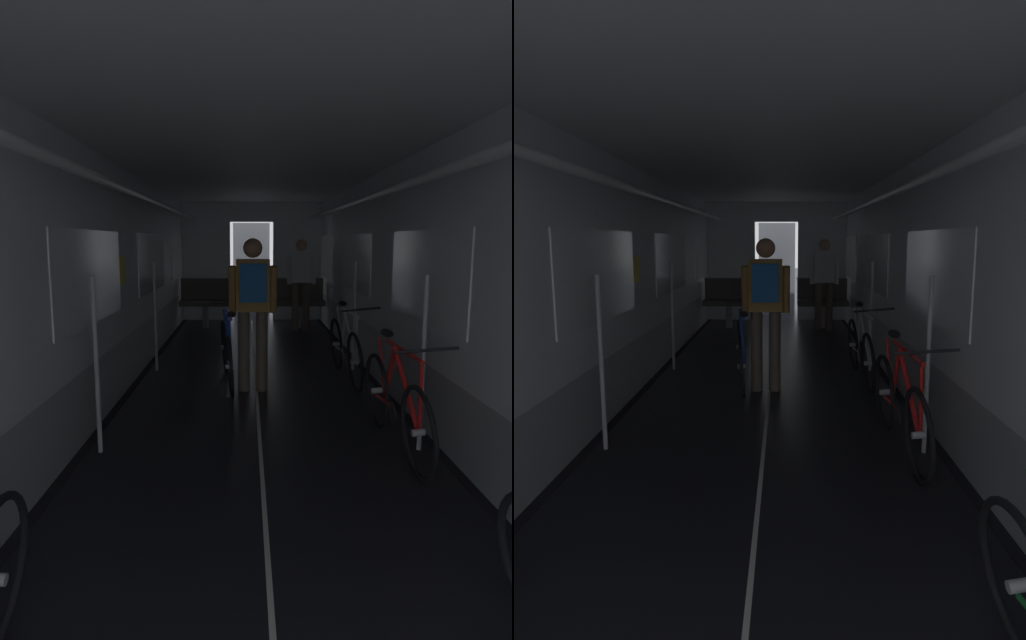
{
  "view_description": "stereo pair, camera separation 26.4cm",
  "coord_description": "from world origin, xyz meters",
  "views": [
    {
      "loc": [
        -0.11,
        -1.8,
        1.65
      ],
      "look_at": [
        0.0,
        4.06,
        0.75
      ],
      "focal_mm": 28.89,
      "sensor_mm": 36.0,
      "label": 1
    },
    {
      "loc": [
        0.16,
        -1.8,
        1.65
      ],
      "look_at": [
        0.0,
        4.06,
        0.75
      ],
      "focal_mm": 28.89,
      "sensor_mm": 36.0,
      "label": 2
    }
  ],
  "objects": [
    {
      "name": "bench_seat_far_right",
      "position": [
        0.9,
        8.07,
        0.57
      ],
      "size": [
        0.98,
        0.51,
        0.95
      ],
      "color": "gray",
      "rests_on": "ground"
    },
    {
      "name": "person_standing_near_bench",
      "position": [
        0.9,
        7.7,
        0.98
      ],
      "size": [
        0.53,
        0.23,
        1.69
      ],
      "color": "brown",
      "rests_on": "ground"
    },
    {
      "name": "bench_seat_far_left",
      "position": [
        -0.9,
        8.07,
        0.57
      ],
      "size": [
        0.98,
        0.51,
        0.95
      ],
      "color": "gray",
      "rests_on": "ground"
    },
    {
      "name": "bicycle_red",
      "position": [
        1.07,
        2.12,
        0.38
      ],
      "size": [
        0.44,
        1.69,
        0.95
      ],
      "color": "black",
      "rests_on": "ground"
    },
    {
      "name": "bicycle_silver",
      "position": [
        1.08,
        4.24,
        0.38
      ],
      "size": [
        0.44,
        1.69,
        0.95
      ],
      "color": "black",
      "rests_on": "ground"
    },
    {
      "name": "person_cyclist_aisle",
      "position": [
        -0.04,
        3.76,
        1.02
      ],
      "size": [
        0.53,
        0.37,
        1.69
      ],
      "color": "brown",
      "rests_on": "ground"
    },
    {
      "name": "bicycle_blue_in_aisle",
      "position": [
        -0.34,
        4.03,
        0.38
      ],
      "size": [
        0.44,
        1.69,
        0.94
      ],
      "color": "black",
      "rests_on": "ground"
    },
    {
      "name": "train_car_shell",
      "position": [
        -0.0,
        3.6,
        1.7
      ],
      "size": [
        3.14,
        12.34,
        2.57
      ],
      "color": "black",
      "rests_on": "ground"
    }
  ]
}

